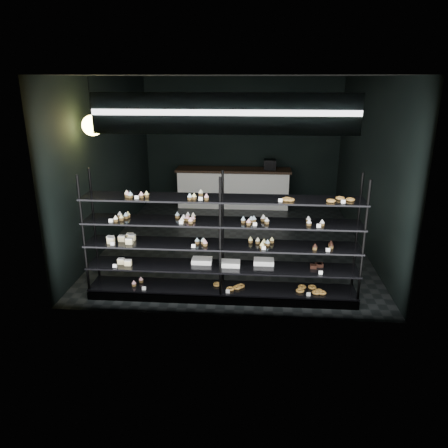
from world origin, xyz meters
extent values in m
cube|color=black|center=(0.00, 0.00, 0.01)|extent=(5.00, 6.00, 0.01)
cube|color=black|center=(0.00, 0.00, 3.20)|extent=(5.00, 6.00, 0.01)
cube|color=black|center=(0.00, 3.00, 1.60)|extent=(5.00, 0.01, 3.20)
cube|color=black|center=(0.00, -3.00, 1.60)|extent=(5.00, 0.01, 3.20)
cube|color=black|center=(-2.50, 0.00, 1.60)|extent=(0.01, 6.00, 3.20)
cube|color=black|center=(2.50, 0.00, 1.60)|extent=(0.01, 6.00, 3.20)
cube|color=black|center=(-0.08, -2.45, 0.06)|extent=(4.00, 0.50, 0.12)
cylinder|color=black|center=(-2.05, -2.67, 0.99)|extent=(0.04, 0.04, 1.85)
cylinder|color=black|center=(-2.05, -2.23, 0.99)|extent=(0.04, 0.04, 1.85)
cylinder|color=black|center=(-0.08, -2.67, 0.99)|extent=(0.04, 0.04, 1.85)
cylinder|color=black|center=(-0.08, -2.23, 0.99)|extent=(0.04, 0.04, 1.85)
cylinder|color=black|center=(1.89, -2.67, 0.99)|extent=(0.04, 0.04, 1.85)
cylinder|color=black|center=(1.89, -2.23, 0.99)|extent=(0.04, 0.04, 1.85)
cube|color=black|center=(-0.08, -2.45, 0.15)|extent=(4.00, 0.50, 0.03)
cube|color=black|center=(-0.08, -2.45, 0.50)|extent=(4.00, 0.50, 0.02)
cube|color=black|center=(-0.08, -2.45, 0.85)|extent=(4.00, 0.50, 0.02)
cube|color=black|center=(-0.08, -2.45, 1.20)|extent=(4.00, 0.50, 0.02)
cube|color=black|center=(-0.08, -2.45, 1.55)|extent=(4.00, 0.50, 0.02)
cube|color=white|center=(-1.29, -2.63, 1.59)|extent=(0.06, 0.04, 0.06)
cube|color=white|center=(-0.34, -2.63, 1.59)|extent=(0.06, 0.04, 0.06)
cube|color=white|center=(0.74, -2.63, 1.59)|extent=(0.05, 0.04, 0.06)
cube|color=white|center=(1.60, -2.63, 1.59)|extent=(0.06, 0.04, 0.06)
cube|color=white|center=(-1.59, -2.63, 1.24)|extent=(0.06, 0.04, 0.06)
cube|color=white|center=(-0.61, -2.63, 1.24)|extent=(0.05, 0.04, 0.06)
cube|color=white|center=(0.41, -2.63, 1.24)|extent=(0.06, 0.04, 0.06)
cube|color=white|center=(1.26, -2.63, 1.24)|extent=(0.06, 0.04, 0.06)
cube|color=white|center=(-1.62, -2.63, 0.89)|extent=(0.06, 0.04, 0.06)
cube|color=white|center=(-0.48, -2.63, 0.89)|extent=(0.05, 0.04, 0.06)
cube|color=white|center=(0.50, -2.63, 0.89)|extent=(0.05, 0.04, 0.06)
cube|color=white|center=(1.38, -2.63, 0.89)|extent=(0.06, 0.04, 0.06)
cube|color=white|center=(-1.59, -2.63, 0.54)|extent=(0.06, 0.04, 0.06)
cube|color=white|center=(1.33, -2.63, 0.54)|extent=(0.06, 0.04, 0.06)
cube|color=white|center=(-1.25, -2.63, 0.19)|extent=(0.06, 0.04, 0.06)
cube|color=white|center=(0.00, -2.63, 0.19)|extent=(0.06, 0.04, 0.06)
cube|color=white|center=(1.24, -2.63, 0.19)|extent=(0.06, 0.04, 0.06)
cube|color=#0D1543|center=(0.00, -2.92, 2.75)|extent=(3.20, 0.04, 0.45)
cube|color=white|center=(0.00, -2.94, 2.75)|extent=(3.30, 0.02, 0.50)
cylinder|color=black|center=(-2.20, -1.53, 2.90)|extent=(0.01, 0.01, 0.57)
sphere|color=#FBD458|center=(-2.20, -1.53, 2.45)|extent=(0.32, 0.32, 0.32)
cube|color=white|center=(-0.19, 2.50, 0.46)|extent=(2.78, 0.60, 0.92)
cube|color=black|center=(-0.19, 2.50, 0.95)|extent=(2.89, 0.65, 0.06)
cube|color=black|center=(0.72, 2.50, 1.10)|extent=(0.30, 0.30, 0.25)
camera|label=1|loc=(0.43, -8.37, 3.17)|focal=35.00mm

